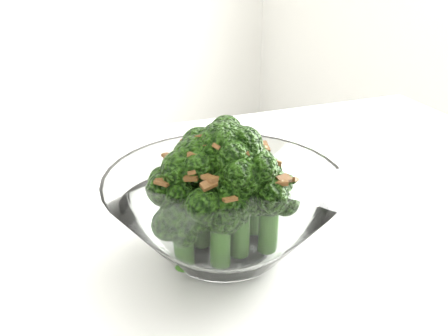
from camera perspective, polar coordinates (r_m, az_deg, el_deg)
table at (r=0.58m, az=-4.93°, el=-15.58°), size 1.36×1.07×0.75m
broccoli_dish at (r=0.51m, az=-0.02°, el=-4.35°), size 0.24×0.24×0.15m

